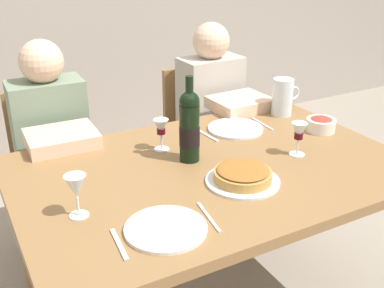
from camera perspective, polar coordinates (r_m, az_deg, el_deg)
name	(u,v)px	position (r m, az deg, el deg)	size (l,w,h in m)	color
dining_table	(212,187)	(1.87, 2.42, -5.21)	(1.50, 1.00, 0.76)	olive
wine_bottle	(190,126)	(1.81, -0.30, 2.17)	(0.08, 0.08, 0.34)	black
water_pitcher	(282,99)	(2.36, 10.92, 5.38)	(0.16, 0.10, 0.18)	silver
baked_tart	(243,175)	(1.70, 6.19, -3.82)	(0.27, 0.27, 0.06)	silver
salad_bowl	(321,124)	(2.21, 15.37, 2.39)	(0.13, 0.13, 0.07)	white
wine_glass_left_diner	(299,133)	(1.92, 12.84, 1.32)	(0.06, 0.06, 0.14)	silver
wine_glass_right_diner	(161,129)	(1.93, -3.78, 1.86)	(0.06, 0.06, 0.13)	silver
wine_glass_centre	(76,188)	(1.51, -13.90, -5.20)	(0.07, 0.07, 0.14)	silver
dinner_plate_left_setting	(166,229)	(1.45, -3.20, -10.23)	(0.25, 0.25, 0.01)	white
dinner_plate_right_setting	(235,129)	(2.17, 5.29, 1.88)	(0.25, 0.25, 0.01)	silver
fork_left_setting	(119,244)	(1.40, -8.85, -11.89)	(0.16, 0.01, 0.01)	silver
knife_left_setting	(208,217)	(1.51, 2.01, -8.81)	(0.18, 0.01, 0.01)	silver
knife_right_setting	(262,124)	(2.25, 8.48, 2.47)	(0.18, 0.01, 0.01)	silver
spoon_right_setting	(207,135)	(2.09, 1.86, 1.06)	(0.16, 0.01, 0.01)	silver
chair_left	(51,163)	(2.55, -16.76, -2.25)	(0.41, 0.41, 0.87)	olive
diner_left	(58,160)	(2.28, -15.93, -1.91)	(0.35, 0.51, 1.16)	gray
chair_right	(199,131)	(2.84, 0.85, 1.63)	(0.42, 0.42, 0.87)	olive
diner_right	(221,125)	(2.61, 3.56, 2.35)	(0.35, 0.51, 1.16)	#B7B2A8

